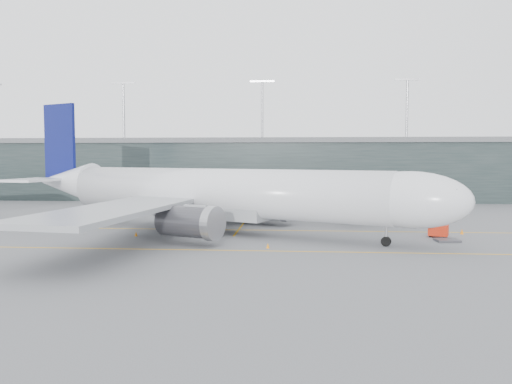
{
  "coord_description": "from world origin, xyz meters",
  "views": [
    {
      "loc": [
        13.2,
        -75.65,
        10.59
      ],
      "look_at": [
        7.56,
        -4.0,
        5.56
      ],
      "focal_mm": 35.0,
      "sensor_mm": 36.0,
      "label": 1
    }
  ],
  "objects": [
    {
      "name": "taxiline_lead_main",
      "position": [
        5.0,
        20.0,
        0.01
      ],
      "size": [
        0.25,
        60.0,
        0.02
      ],
      "primitive_type": "cube",
      "color": "gold",
      "rests_on": "ground"
    },
    {
      "name": "gse_cart",
      "position": [
        32.13,
        -8.58,
        0.94
      ],
      "size": [
        2.87,
        2.37,
        1.68
      ],
      "rotation": [
        0.0,
        0.0,
        -0.38
      ],
      "color": "red",
      "rests_on": "ground"
    },
    {
      "name": "uld_a",
      "position": [
        -5.52,
        9.48,
        1.04
      ],
      "size": [
        2.6,
        2.33,
        1.97
      ],
      "rotation": [
        0.0,
        0.0,
        -0.32
      ],
      "color": "#3B3B40",
      "rests_on": "ground"
    },
    {
      "name": "ground",
      "position": [
        0.0,
        0.0,
        0.0
      ],
      "size": [
        320.0,
        320.0,
        0.0
      ],
      "primitive_type": "plane",
      "color": "#5A5A5F",
      "rests_on": "ground"
    },
    {
      "name": "cone_nose",
      "position": [
        36.14,
        -5.66,
        0.38
      ],
      "size": [
        0.48,
        0.48,
        0.76
      ],
      "primitive_type": "cone",
      "color": "orange",
      "rests_on": "ground"
    },
    {
      "name": "uld_c",
      "position": [
        1.5,
        10.8,
        1.07
      ],
      "size": [
        2.46,
        2.08,
        2.03
      ],
      "rotation": [
        0.0,
        0.0,
        0.14
      ],
      "color": "#3B3B40",
      "rests_on": "ground"
    },
    {
      "name": "cone_wing_port",
      "position": [
        10.63,
        12.04,
        0.32
      ],
      "size": [
        0.4,
        0.4,
        0.64
      ],
      "primitive_type": "cone",
      "color": "orange",
      "rests_on": "ground"
    },
    {
      "name": "taxiline_a",
      "position": [
        0.0,
        -4.0,
        0.01
      ],
      "size": [
        160.0,
        0.25,
        0.02
      ],
      "primitive_type": "cube",
      "color": "gold",
      "rests_on": "ground"
    },
    {
      "name": "uld_b",
      "position": [
        -3.58,
        12.39,
        0.98
      ],
      "size": [
        2.09,
        1.69,
        1.86
      ],
      "rotation": [
        0.0,
        0.0,
        0.02
      ],
      "color": "#3B3B40",
      "rests_on": "ground"
    },
    {
      "name": "terminal",
      "position": [
        -0.0,
        58.0,
        7.62
      ],
      "size": [
        240.0,
        36.0,
        29.0
      ],
      "color": "#1D2828",
      "rests_on": "ground"
    },
    {
      "name": "baggage_dolly",
      "position": [
        32.3,
        -11.92,
        0.17
      ],
      "size": [
        2.97,
        2.45,
        0.28
      ],
      "primitive_type": "cube",
      "rotation": [
        0.0,
        0.0,
        0.07
      ],
      "color": "#3B3A40",
      "rests_on": "ground"
    },
    {
      "name": "taxiline_b",
      "position": [
        0.0,
        -20.0,
        0.01
      ],
      "size": [
        160.0,
        0.25,
        0.02
      ],
      "primitive_type": "cube",
      "color": "gold",
      "rests_on": "ground"
    },
    {
      "name": "cone_tail",
      "position": [
        -8.06,
        -10.82,
        0.33
      ],
      "size": [
        0.41,
        0.41,
        0.66
      ],
      "primitive_type": "cone",
      "color": "orange",
      "rests_on": "ground"
    },
    {
      "name": "cone_wing_stbd",
      "position": [
        10.08,
        -18.3,
        0.31
      ],
      "size": [
        0.39,
        0.39,
        0.62
      ],
      "primitive_type": "cone",
      "color": "orange",
      "rests_on": "ground"
    },
    {
      "name": "main_aircraft",
      "position": [
        2.06,
        -6.18,
        5.49
      ],
      "size": [
        66.56,
        61.33,
        19.58
      ],
      "rotation": [
        0.0,
        0.0,
        -0.42
      ],
      "color": "silver",
      "rests_on": "ground"
    },
    {
      "name": "jet_bridge",
      "position": [
        21.85,
        26.52,
        5.39
      ],
      "size": [
        4.66,
        47.25,
        7.2
      ],
      "rotation": [
        0.0,
        0.0,
        0.02
      ],
      "color": "#27282C",
      "rests_on": "ground"
    }
  ]
}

